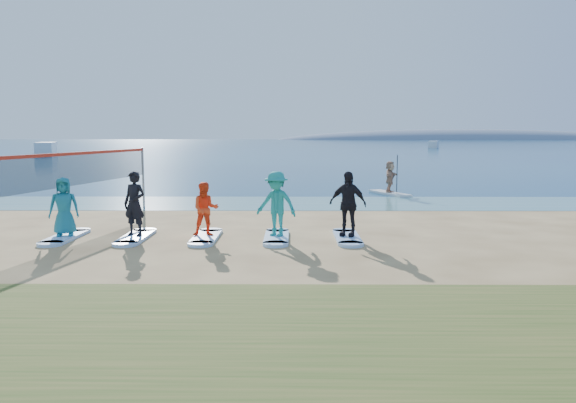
{
  "coord_description": "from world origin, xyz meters",
  "views": [
    {
      "loc": [
        1.05,
        -14.13,
        3.04
      ],
      "look_at": [
        0.92,
        2.0,
        1.1
      ],
      "focal_mm": 35.0,
      "sensor_mm": 36.0,
      "label": 1
    }
  ],
  "objects_px": {
    "student_1": "(135,204)",
    "surfboard_0": "(65,237)",
    "paddleboarder": "(390,177)",
    "surfboard_1": "(136,237)",
    "boat_offshore_a": "(47,156)",
    "student_3": "(276,204)",
    "paddleboard": "(390,193)",
    "surfboard_2": "(206,237)",
    "boat_offshore_b": "(434,148)",
    "surfboard_4": "(347,237)",
    "surfboard_3": "(277,237)",
    "student_2": "(206,209)",
    "volleyball_net": "(82,169)",
    "student_0": "(64,206)",
    "student_4": "(348,204)"
  },
  "relations": [
    {
      "from": "paddleboard",
      "to": "surfboard_1",
      "type": "height_order",
      "value": "paddleboard"
    },
    {
      "from": "surfboard_1",
      "to": "surfboard_3",
      "type": "bearing_deg",
      "value": 0.0
    },
    {
      "from": "surfboard_2",
      "to": "surfboard_3",
      "type": "height_order",
      "value": "same"
    },
    {
      "from": "volleyball_net",
      "to": "student_4",
      "type": "bearing_deg",
      "value": -14.55
    },
    {
      "from": "student_1",
      "to": "surfboard_0",
      "type": "bearing_deg",
      "value": -158.21
    },
    {
      "from": "paddleboard",
      "to": "volleyball_net",
      "type": "bearing_deg",
      "value": -162.03
    },
    {
      "from": "boat_offshore_a",
      "to": "surfboard_3",
      "type": "bearing_deg",
      "value": -79.65
    },
    {
      "from": "volleyball_net",
      "to": "surfboard_2",
      "type": "xyz_separation_m",
      "value": [
        4.38,
        -2.21,
        -1.86
      ]
    },
    {
      "from": "paddleboarder",
      "to": "surfboard_1",
      "type": "height_order",
      "value": "paddleboarder"
    },
    {
      "from": "volleyball_net",
      "to": "student_2",
      "type": "distance_m",
      "value": 5.02
    },
    {
      "from": "student_1",
      "to": "surfboard_1",
      "type": "bearing_deg",
      "value": 0.0
    },
    {
      "from": "volleyball_net",
      "to": "surfboard_2",
      "type": "height_order",
      "value": "volleyball_net"
    },
    {
      "from": "surfboard_1",
      "to": "student_1",
      "type": "height_order",
      "value": "student_1"
    },
    {
      "from": "paddleboarder",
      "to": "student_3",
      "type": "distance_m",
      "value": 13.24
    },
    {
      "from": "boat_offshore_b",
      "to": "student_4",
      "type": "bearing_deg",
      "value": -85.73
    },
    {
      "from": "surfboard_0",
      "to": "student_3",
      "type": "relative_size",
      "value": 1.17
    },
    {
      "from": "student_1",
      "to": "surfboard_3",
      "type": "xyz_separation_m",
      "value": [
        4.13,
        0.0,
        -0.99
      ]
    },
    {
      "from": "student_3",
      "to": "boat_offshore_a",
      "type": "bearing_deg",
      "value": 141.16
    },
    {
      "from": "paddleboard",
      "to": "surfboard_3",
      "type": "bearing_deg",
      "value": -135.9
    },
    {
      "from": "volleyball_net",
      "to": "surfboard_1",
      "type": "bearing_deg",
      "value": -43.66
    },
    {
      "from": "surfboard_0",
      "to": "paddleboard",
      "type": "bearing_deg",
      "value": 46.23
    },
    {
      "from": "student_1",
      "to": "surfboard_3",
      "type": "distance_m",
      "value": 4.25
    },
    {
      "from": "student_1",
      "to": "student_3",
      "type": "height_order",
      "value": "student_3"
    },
    {
      "from": "surfboard_0",
      "to": "surfboard_2",
      "type": "height_order",
      "value": "same"
    },
    {
      "from": "paddleboarder",
      "to": "boat_offshore_b",
      "type": "xyz_separation_m",
      "value": [
        26.15,
        95.73,
        -0.91
      ]
    },
    {
      "from": "surfboard_0",
      "to": "student_3",
      "type": "bearing_deg",
      "value": 0.0
    },
    {
      "from": "surfboard_1",
      "to": "boat_offshore_a",
      "type": "bearing_deg",
      "value": 115.62
    },
    {
      "from": "student_0",
      "to": "surfboard_3",
      "type": "distance_m",
      "value": 6.27
    },
    {
      "from": "student_2",
      "to": "paddleboard",
      "type": "bearing_deg",
      "value": 48.58
    },
    {
      "from": "boat_offshore_a",
      "to": "student_3",
      "type": "xyz_separation_m",
      "value": [
        33.59,
        -61.42,
        1.03
      ]
    },
    {
      "from": "student_3",
      "to": "student_4",
      "type": "distance_m",
      "value": 2.07
    },
    {
      "from": "boat_offshore_a",
      "to": "paddleboarder",
      "type": "bearing_deg",
      "value": -70.0
    },
    {
      "from": "paddleboarder",
      "to": "student_2",
      "type": "height_order",
      "value": "paddleboarder"
    },
    {
      "from": "surfboard_4",
      "to": "paddleboarder",
      "type": "bearing_deg",
      "value": 74.65
    },
    {
      "from": "surfboard_3",
      "to": "student_2",
      "type": "bearing_deg",
      "value": 180.0
    },
    {
      "from": "volleyball_net",
      "to": "boat_offshore_a",
      "type": "relative_size",
      "value": 0.98
    },
    {
      "from": "boat_offshore_a",
      "to": "boat_offshore_b",
      "type": "xyz_separation_m",
      "value": [
        65.12,
        46.41,
        0.0
      ]
    },
    {
      "from": "surfboard_2",
      "to": "surfboard_4",
      "type": "xyz_separation_m",
      "value": [
        4.13,
        0.0,
        0.0
      ]
    },
    {
      "from": "boat_offshore_b",
      "to": "boat_offshore_a",
      "type": "bearing_deg",
      "value": -124.97
    },
    {
      "from": "paddleboard",
      "to": "surfboard_2",
      "type": "height_order",
      "value": "paddleboard"
    },
    {
      "from": "boat_offshore_b",
      "to": "student_3",
      "type": "xyz_separation_m",
      "value": [
        -31.54,
        -107.82,
        1.03
      ]
    },
    {
      "from": "surfboard_4",
      "to": "student_1",
      "type": "bearing_deg",
      "value": 180.0
    },
    {
      "from": "student_2",
      "to": "student_0",
      "type": "bearing_deg",
      "value": 170.23
    },
    {
      "from": "paddleboarder",
      "to": "volleyball_net",
      "type": "bearing_deg",
      "value": 154.3
    },
    {
      "from": "surfboard_1",
      "to": "surfboard_4",
      "type": "height_order",
      "value": "same"
    },
    {
      "from": "surfboard_2",
      "to": "student_3",
      "type": "relative_size",
      "value": 1.17
    },
    {
      "from": "paddleboard",
      "to": "student_2",
      "type": "distance_m",
      "value": 14.23
    },
    {
      "from": "paddleboarder",
      "to": "student_3",
      "type": "bearing_deg",
      "value": -179.58
    },
    {
      "from": "boat_offshore_b",
      "to": "student_1",
      "type": "relative_size",
      "value": 2.9
    },
    {
      "from": "surfboard_3",
      "to": "student_3",
      "type": "distance_m",
      "value": 0.99
    }
  ]
}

